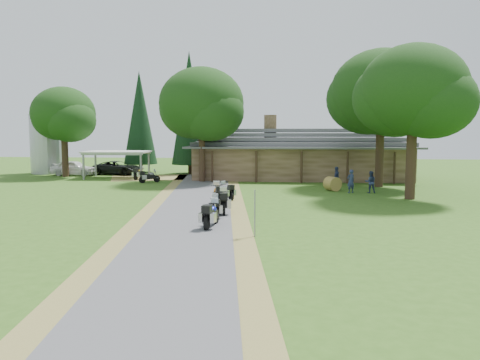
# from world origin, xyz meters

# --- Properties ---
(ground) EXTENTS (120.00, 120.00, 0.00)m
(ground) POSITION_xyz_m (0.00, 0.00, 0.00)
(ground) COLOR #325618
(ground) RESTS_ON ground
(driveway) EXTENTS (51.95, 51.95, 0.00)m
(driveway) POSITION_xyz_m (-0.50, 4.00, 0.00)
(driveway) COLOR #47484A
(driveway) RESTS_ON ground
(lodge) EXTENTS (21.40, 9.40, 4.90)m
(lodge) POSITION_xyz_m (6.00, 24.00, 2.45)
(lodge) COLOR brown
(lodge) RESTS_ON ground
(silo) EXTENTS (3.74, 3.74, 6.94)m
(silo) POSITION_xyz_m (-21.54, 26.69, 3.47)
(silo) COLOR gray
(silo) RESTS_ON ground
(carport) EXTENTS (6.42, 4.55, 2.65)m
(carport) POSITION_xyz_m (-11.95, 22.37, 1.32)
(carport) COLOR silver
(carport) RESTS_ON ground
(car_white_sedan) EXTENTS (2.80, 6.10, 2.00)m
(car_white_sedan) POSITION_xyz_m (-17.40, 24.33, 1.00)
(car_white_sedan) COLOR white
(car_white_sedan) RESTS_ON ground
(car_dark_suv) EXTENTS (3.47, 6.03, 2.17)m
(car_dark_suv) POSITION_xyz_m (-13.20, 25.81, 1.09)
(car_dark_suv) COLOR black
(car_dark_suv) RESTS_ON ground
(motorcycle_row_a) EXTENTS (0.84, 1.95, 1.30)m
(motorcycle_row_a) POSITION_xyz_m (1.33, -0.79, 0.65)
(motorcycle_row_a) COLOR #131E93
(motorcycle_row_a) RESTS_ON ground
(motorcycle_row_b) EXTENTS (0.87, 1.78, 1.16)m
(motorcycle_row_b) POSITION_xyz_m (1.11, 1.81, 0.58)
(motorcycle_row_b) COLOR #9FA1A7
(motorcycle_row_b) RESTS_ON ground
(motorcycle_row_c) EXTENTS (0.97, 2.09, 1.38)m
(motorcycle_row_c) POSITION_xyz_m (1.35, 3.11, 0.69)
(motorcycle_row_c) COLOR gold
(motorcycle_row_c) RESTS_ON ground
(motorcycle_row_d) EXTENTS (1.22, 2.16, 1.40)m
(motorcycle_row_d) POSITION_xyz_m (0.59, 5.94, 0.70)
(motorcycle_row_d) COLOR orange
(motorcycle_row_d) RESTS_ON ground
(motorcycle_row_e) EXTENTS (1.44, 1.72, 1.17)m
(motorcycle_row_e) POSITION_xyz_m (0.77, 8.55, 0.58)
(motorcycle_row_e) COLOR black
(motorcycle_row_e) RESTS_ON ground
(motorcycle_carport_a) EXTENTS (0.90, 1.86, 1.22)m
(motorcycle_carport_a) POSITION_xyz_m (-9.25, 20.92, 0.61)
(motorcycle_carport_a) COLOR yellow
(motorcycle_carport_a) RESTS_ON ground
(motorcycle_carport_b) EXTENTS (1.71, 1.52, 1.18)m
(motorcycle_carport_b) POSITION_xyz_m (-7.46, 18.29, 0.59)
(motorcycle_carport_b) COLOR slate
(motorcycle_carport_b) RESTS_ON ground
(person_a) EXTENTS (0.71, 0.65, 2.03)m
(person_a) POSITION_xyz_m (9.44, 12.80, 1.01)
(person_a) COLOR navy
(person_a) RESTS_ON ground
(person_b) EXTENTS (0.55, 0.40, 1.90)m
(person_b) POSITION_xyz_m (10.88, 12.90, 0.95)
(person_b) COLOR navy
(person_b) RESTS_ON ground
(person_c) EXTENTS (0.59, 0.70, 2.12)m
(person_c) POSITION_xyz_m (8.59, 14.63, 1.06)
(person_c) COLOR navy
(person_c) RESTS_ON ground
(hay_bale) EXTENTS (1.41, 1.38, 1.07)m
(hay_bale) POSITION_xyz_m (8.22, 13.99, 0.54)
(hay_bale) COLOR olive
(hay_bale) RESTS_ON ground
(sign_post) EXTENTS (0.36, 0.06, 2.01)m
(sign_post) POSITION_xyz_m (3.49, -2.58, 1.01)
(sign_post) COLOR gray
(sign_post) RESTS_ON ground
(oak_lodge_left) EXTENTS (7.58, 7.58, 11.37)m
(oak_lodge_left) POSITION_xyz_m (-2.94, 19.57, 5.69)
(oak_lodge_left) COLOR black
(oak_lodge_left) RESTS_ON ground
(oak_lodge_right) EXTENTS (8.15, 8.15, 12.42)m
(oak_lodge_right) POSITION_xyz_m (12.27, 17.19, 6.21)
(oak_lodge_right) COLOR black
(oak_lodge_right) RESTS_ON ground
(oak_driveway) EXTENTS (7.03, 7.03, 11.65)m
(oak_driveway) POSITION_xyz_m (12.97, 9.98, 5.83)
(oak_driveway) COLOR black
(oak_driveway) RESTS_ON ground
(oak_silo) EXTENTS (6.30, 6.30, 10.25)m
(oak_silo) POSITION_xyz_m (-17.66, 23.06, 5.13)
(oak_silo) COLOR black
(oak_silo) RESTS_ON ground
(cedar_near) EXTENTS (3.97, 3.97, 13.11)m
(cedar_near) POSITION_xyz_m (-5.80, 27.78, 6.56)
(cedar_near) COLOR black
(cedar_near) RESTS_ON ground
(cedar_far) EXTENTS (3.69, 3.69, 11.24)m
(cedar_far) POSITION_xyz_m (-11.65, 28.77, 5.62)
(cedar_far) COLOR black
(cedar_far) RESTS_ON ground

